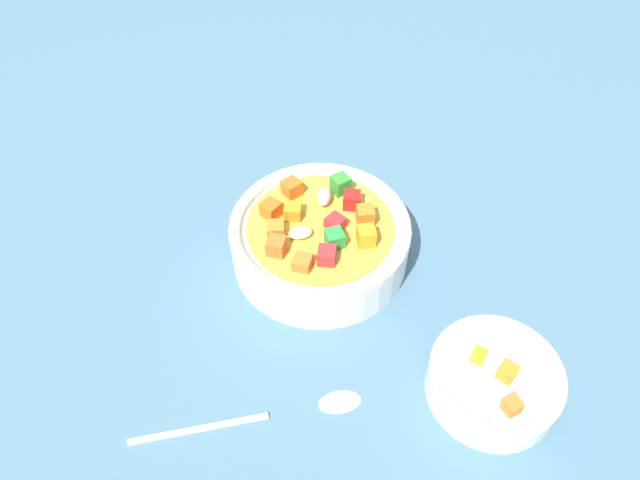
# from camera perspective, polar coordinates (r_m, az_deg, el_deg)

# --- Properties ---
(ground_plane) EXTENTS (1.40, 1.40, 0.02)m
(ground_plane) POSITION_cam_1_polar(r_m,az_deg,el_deg) (0.61, 0.00, -2.27)
(ground_plane) COLOR #42667A
(soup_bowl_main) EXTENTS (0.18, 0.18, 0.07)m
(soup_bowl_main) POSITION_cam_1_polar(r_m,az_deg,el_deg) (0.58, -0.00, 0.17)
(soup_bowl_main) COLOR white
(soup_bowl_main) RESTS_ON ground_plane
(spoon) EXTENTS (0.08, 0.19, 0.01)m
(spoon) POSITION_cam_1_polar(r_m,az_deg,el_deg) (0.51, -3.42, -16.44)
(spoon) COLOR silver
(spoon) RESTS_ON ground_plane
(side_bowl_small) EXTENTS (0.11, 0.11, 0.05)m
(side_bowl_small) POSITION_cam_1_polar(r_m,az_deg,el_deg) (0.53, 16.78, -13.10)
(side_bowl_small) COLOR white
(side_bowl_small) RESTS_ON ground_plane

